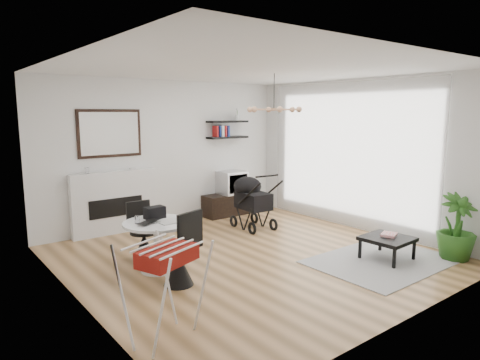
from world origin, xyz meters
TOP-DOWN VIEW (x-y plane):
  - floor at (0.00, 0.00)m, footprint 5.00×5.00m
  - ceiling at (0.00, 0.00)m, footprint 5.00×5.00m
  - wall_back at (0.00, 2.50)m, footprint 5.00×0.00m
  - wall_left at (-2.50, 0.00)m, footprint 0.00×5.00m
  - wall_right at (2.50, 0.00)m, footprint 0.00×5.00m
  - sheer_curtain at (2.40, 0.20)m, footprint 0.04×3.60m
  - fireplace at (-1.10, 2.42)m, footprint 1.50×0.17m
  - shelf_lower at (1.32, 2.37)m, footprint 0.90×0.25m
  - shelf_upper at (1.32, 2.37)m, footprint 0.90×0.25m
  - pendant_lamp at (0.70, 0.30)m, footprint 0.90×0.90m
  - tv_console at (1.32, 2.28)m, footprint 1.18×0.41m
  - crt_tv at (1.36, 2.28)m, footprint 0.54×0.47m
  - dining_table at (-1.34, 0.32)m, footprint 0.92×0.92m
  - laptop at (-1.45, 0.28)m, footprint 0.41×0.37m
  - black_bag at (-1.28, 0.52)m, footprint 0.28×0.17m
  - newspaper at (-1.21, 0.22)m, footprint 0.32×0.27m
  - drinking_glass at (-1.58, 0.41)m, footprint 0.06×0.06m
  - chair_far at (-1.29, 0.87)m, footprint 0.40×0.40m
  - chair_near at (-1.37, -0.29)m, footprint 0.49×0.50m
  - drying_rack at (-2.12, -1.33)m, footprint 0.78×0.76m
  - stroller at (1.03, 1.23)m, footprint 0.59×0.89m
  - rug at (1.34, -1.32)m, footprint 2.01×1.45m
  - coffee_table at (1.45, -1.32)m, footprint 0.66×0.66m
  - magazines at (1.53, -1.30)m, footprint 0.30×0.27m
  - potted_plant at (2.25, -1.91)m, footprint 0.69×0.69m

SIDE VIEW (x-z plane):
  - floor at x=0.00m, z-range 0.00..0.00m
  - rug at x=1.34m, z-range 0.00..0.01m
  - tv_console at x=1.32m, z-range 0.00..0.44m
  - chair_far at x=-1.29m, z-range -0.15..0.68m
  - coffee_table at x=1.45m, z-range 0.14..0.46m
  - chair_near at x=-1.37m, z-range -0.18..0.77m
  - magazines at x=1.53m, z-range 0.34..0.37m
  - dining_table at x=-1.34m, z-range 0.11..0.78m
  - stroller at x=1.03m, z-range -0.08..0.98m
  - potted_plant at x=2.25m, z-range 0.00..0.96m
  - drying_rack at x=-2.12m, z-range 0.02..0.96m
  - newspaper at x=-1.21m, z-range 0.67..0.68m
  - crt_tv at x=1.36m, z-range 0.44..0.91m
  - laptop at x=-1.45m, z-range 0.67..0.70m
  - fireplace at x=-1.10m, z-range -0.39..1.77m
  - drinking_glass at x=-1.58m, z-range 0.67..0.78m
  - black_bag at x=-1.28m, z-range 0.67..0.83m
  - wall_back at x=0.00m, z-range -1.15..3.85m
  - wall_left at x=-2.50m, z-range -1.15..3.85m
  - wall_right at x=2.50m, z-range -1.15..3.85m
  - sheer_curtain at x=2.40m, z-range 0.05..2.65m
  - shelf_lower at x=1.32m, z-range 1.58..1.62m
  - shelf_upper at x=1.32m, z-range 1.90..1.94m
  - pendant_lamp at x=0.70m, z-range 2.10..2.20m
  - ceiling at x=0.00m, z-range 2.70..2.70m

